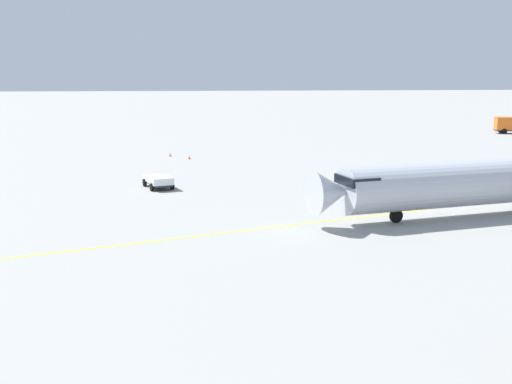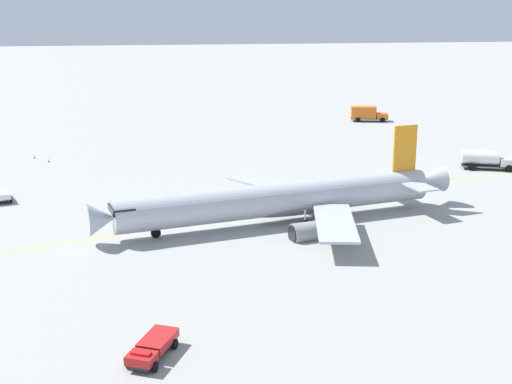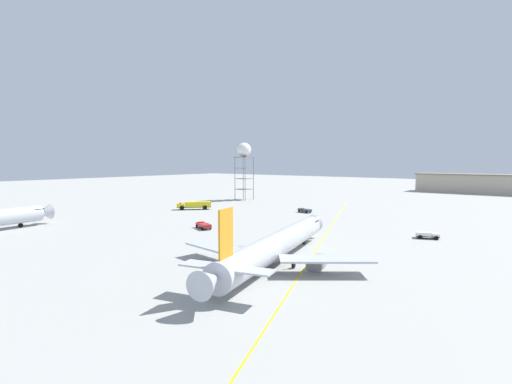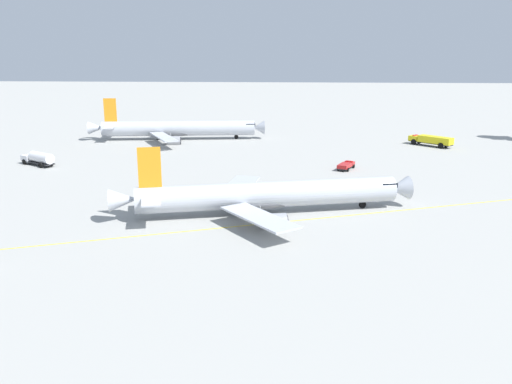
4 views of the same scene
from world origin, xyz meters
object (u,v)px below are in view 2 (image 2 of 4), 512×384
Objects in this scene: fuel_tanker_truck at (487,159)px; catering_truck_truck at (367,113)px; ops_pickup_truck at (153,347)px; pushback_tug_truck at (0,195)px; safety_cone_near at (49,161)px; airliner_main at (282,201)px; safety_cone_mid at (34,157)px.

catering_truck_truck reaches higher than fuel_tanker_truck.
fuel_tanker_truck is at bearing 160.54° from ops_pickup_truck.
fuel_tanker_truck is 70.54m from pushback_tug_truck.
catering_truck_truck is 82.32m from pushback_tug_truck.
ops_pickup_truck is at bearing -174.53° from pushback_tug_truck.
fuel_tanker_truck reaches higher than safety_cone_near.
safety_cone_mid is at bearing -62.15° from airliner_main.
pushback_tug_truck is at bearing -35.44° from airliner_main.
catering_truck_truck is at bearing 116.38° from fuel_tanker_truck.
airliner_main is at bearing -130.04° from pushback_tug_truck.
fuel_tanker_truck is 1.72× the size of pushback_tug_truck.
ops_pickup_truck is 72.67m from fuel_tanker_truck.
fuel_tanker_truck is 1.06× the size of catering_truck_truck.
catering_truck_truck is at bearing -156.97° from safety_cone_mid.
pushback_tug_truck is at bearing -131.03° from catering_truck_truck.
fuel_tanker_truck is (-50.29, -52.45, 0.74)m from ops_pickup_truck.
fuel_tanker_truck is at bearing 166.41° from safety_cone_mid.
ops_pickup_truck is at bearing 50.18° from airliner_main.
ops_pickup_truck is 0.69× the size of fuel_tanker_truck.
pushback_tug_truck is (34.72, -13.67, -1.84)m from airliner_main.
ops_pickup_truck is at bearing 105.74° from safety_cone_mid.
pushback_tug_truck is 24.90m from safety_cone_mid.
catering_truck_truck is at bearing -127.90° from airliner_main.
fuel_tanker_truck is at bearing -162.42° from airliner_main.
pushback_tug_truck reaches higher than safety_cone_near.
ops_pickup_truck is 105.97m from catering_truck_truck.
catering_truck_truck is 1.63× the size of pushback_tug_truck.
airliner_main is 34.24m from ops_pickup_truck.
catering_truck_truck is 14.47× the size of safety_cone_mid.
airliner_main reaches higher than safety_cone_near.
safety_cone_mid is (34.46, -38.56, -2.37)m from airliner_main.
catering_truck_truck is (-44.07, -96.36, 0.85)m from ops_pickup_truck.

